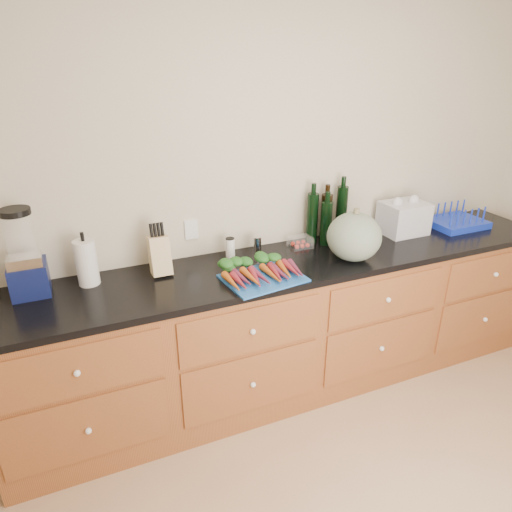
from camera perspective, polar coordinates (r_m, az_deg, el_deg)
name	(u,v)px	position (r m, az deg, el deg)	size (l,w,h in m)	color
wall_back	(279,189)	(2.97, 2.83, 8.35)	(4.10, 0.05, 2.60)	beige
cabinets	(297,327)	(3.06, 5.20, -8.79)	(3.60, 0.64, 0.90)	brown
countertop	(300,262)	(2.83, 5.51, -0.74)	(3.64, 0.62, 0.04)	black
cutting_board	(263,278)	(2.56, 0.90, -2.77)	(0.43, 0.32, 0.01)	#205DB0
carrots	(260,270)	(2.59, 0.53, -1.78)	(0.43, 0.31, 0.06)	#C25716
squash	(354,237)	(2.82, 12.17, 2.37)	(0.33, 0.33, 0.30)	#5C6E5C
blender_appliance	(25,258)	(2.61, -26.92, -0.27)	(0.19, 0.19, 0.47)	#0F1646
paper_towel	(87,263)	(2.62, -20.42, -0.79)	(0.11, 0.11, 0.25)	silver
knife_block	(160,255)	(2.65, -11.95, 0.08)	(0.11, 0.11, 0.22)	tan
grinder_salt	(230,249)	(2.80, -3.23, 0.93)	(0.06, 0.06, 0.13)	white
grinder_pepper	(230,248)	(2.80, -3.24, 0.98)	(0.05, 0.05, 0.13)	black
canister_chrome	(257,245)	(2.87, 0.17, 1.35)	(0.05, 0.05, 0.11)	silver
tomato_box	(300,242)	(2.99, 5.55, 1.73)	(0.14, 0.11, 0.07)	white
bottles	(327,217)	(3.08, 8.83, 4.78)	(0.30, 0.15, 0.36)	black
grocery_bag	(404,218)	(3.35, 17.96, 4.54)	(0.30, 0.24, 0.22)	white
dish_rack	(456,221)	(3.65, 23.72, 4.05)	(0.39, 0.31, 0.15)	#152FBB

